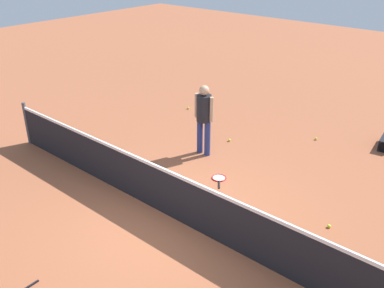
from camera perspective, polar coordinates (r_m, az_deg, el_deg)
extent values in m
plane|color=#9E5638|center=(7.90, -2.01, -10.14)|extent=(40.00, 40.00, 0.00)
cylinder|color=#4C4C51|center=(11.23, -21.31, 2.64)|extent=(0.09, 0.09, 1.07)
cube|color=black|center=(7.64, -2.06, -7.38)|extent=(10.00, 0.02, 0.91)
cube|color=white|center=(7.38, -2.12, -4.24)|extent=(10.00, 0.04, 0.06)
cylinder|color=navy|center=(10.02, 1.07, 1.06)|extent=(0.14, 0.14, 0.85)
cylinder|color=navy|center=(9.90, 2.08, 0.72)|extent=(0.14, 0.14, 0.85)
cylinder|color=black|center=(9.67, 1.62, 4.83)|extent=(0.35, 0.35, 0.62)
cylinder|color=tan|center=(9.79, 0.61, 5.23)|extent=(0.09, 0.09, 0.58)
cylinder|color=tan|center=(9.55, 2.66, 4.65)|extent=(0.09, 0.09, 0.58)
sphere|color=tan|center=(9.53, 1.65, 7.22)|extent=(0.24, 0.24, 0.23)
torus|color=red|center=(9.14, 3.65, -4.56)|extent=(0.44, 0.44, 0.02)
cylinder|color=silver|center=(9.14, 3.65, -4.56)|extent=(0.37, 0.37, 0.00)
cylinder|color=black|center=(8.90, 3.67, -5.47)|extent=(0.20, 0.24, 0.03)
cylinder|color=black|center=(7.04, -20.92, -17.35)|extent=(0.04, 0.28, 0.03)
sphere|color=#C6E033|center=(11.27, 16.33, 0.69)|extent=(0.07, 0.07, 0.07)
sphere|color=#C6E033|center=(7.76, 11.73, -11.17)|extent=(0.07, 0.07, 0.07)
sphere|color=#C6E033|center=(12.80, -0.50, 4.87)|extent=(0.07, 0.07, 0.07)
sphere|color=#C6E033|center=(8.06, 17.94, -10.46)|extent=(0.07, 0.07, 0.07)
sphere|color=#C6E033|center=(10.78, 5.04, 0.53)|extent=(0.07, 0.07, 0.07)
sphere|color=#C6E033|center=(7.99, 4.44, -9.42)|extent=(0.07, 0.07, 0.07)
cylinder|color=black|center=(11.15, 24.43, -0.35)|extent=(0.28, 0.13, 0.27)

